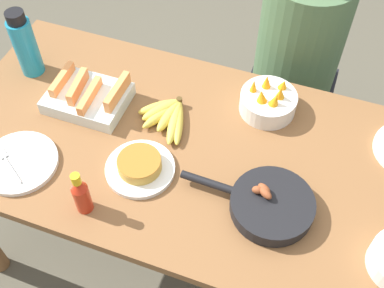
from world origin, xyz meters
The scene contains 11 objects.
ground_plane centered at (0.00, 0.00, 0.00)m, with size 14.00×14.00×0.00m, color #565142.
dining_table centered at (0.00, 0.00, 0.64)m, with size 1.63×0.81×0.74m.
banana_bunch centered at (-0.12, 0.10, 0.76)m, with size 0.20×0.21×0.04m.
melon_tray centered at (-0.40, 0.07, 0.78)m, with size 0.27×0.20×0.10m.
skillet centered at (0.29, -0.13, 0.77)m, with size 0.40×0.24×0.08m.
frittata_plate_center centered at (-0.12, -0.13, 0.77)m, with size 0.22×0.22×0.05m.
empty_plate_near_front centered at (-0.49, -0.24, 0.75)m, with size 0.24×0.24×0.02m.
fruit_bowl_citrus centered at (0.18, 0.25, 0.79)m, with size 0.19×0.19×0.12m.
water_bottle centered at (-0.67, 0.15, 0.87)m, with size 0.08×0.08×0.26m.
hot_sauce_bottle centered at (-0.22, -0.31, 0.82)m, with size 0.05×0.05×0.17m.
person_figure centered at (0.21, 0.65, 0.53)m, with size 0.37×0.37×1.28m.
Camera 1 is at (0.32, -0.87, 1.98)m, focal length 45.00 mm.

